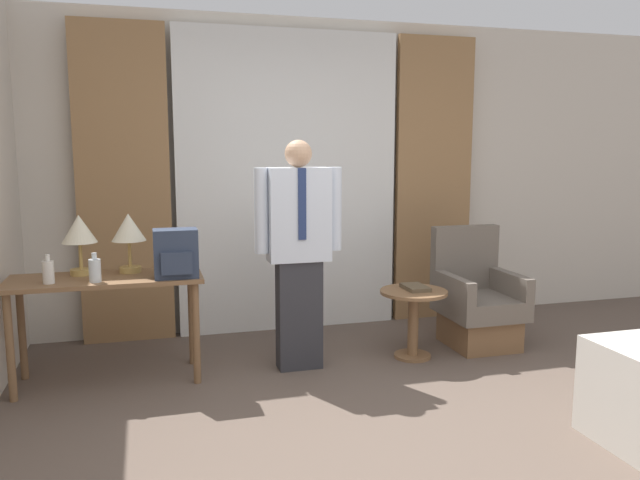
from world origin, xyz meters
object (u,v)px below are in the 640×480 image
(person, at_px, (299,247))
(side_table, at_px, (413,312))
(bottle_near_edge, at_px, (48,272))
(armchair, at_px, (477,304))
(backpack, at_px, (176,254))
(table_lamp_right, at_px, (129,231))
(book, at_px, (415,287))
(table_lamp_left, at_px, (79,232))
(bottle_by_lamp, at_px, (95,270))
(desk, at_px, (106,293))

(person, bearing_deg, side_table, -1.63)
(bottle_near_edge, distance_m, armchair, 3.21)
(backpack, xyz_separation_m, person, (0.86, 0.05, 0.00))
(table_lamp_right, relative_size, person, 0.25)
(bottle_near_edge, bearing_deg, person, 0.81)
(book, bearing_deg, table_lamp_left, 174.90)
(side_table, bearing_deg, backpack, -179.07)
(bottle_by_lamp, bearing_deg, armchair, 3.85)
(table_lamp_right, height_order, person, person)
(bottle_by_lamp, bearing_deg, book, 1.52)
(side_table, bearing_deg, bottle_by_lamp, -179.19)
(desk, height_order, person, person)
(bottle_near_edge, distance_m, side_table, 2.58)
(table_lamp_right, bearing_deg, desk, -142.20)
(armchair, bearing_deg, backpack, -175.41)
(backpack, height_order, armchair, backpack)
(table_lamp_right, height_order, side_table, table_lamp_right)
(bottle_near_edge, height_order, armchair, armchair)
(bottle_near_edge, bearing_deg, table_lamp_left, 53.75)
(bottle_by_lamp, xyz_separation_m, book, (2.28, 0.06, -0.27))
(table_lamp_right, xyz_separation_m, armchair, (2.68, -0.08, -0.69))
(desk, relative_size, bottle_by_lamp, 6.61)
(table_lamp_right, relative_size, armchair, 0.43)
(bottle_near_edge, height_order, bottle_by_lamp, bottle_by_lamp)
(person, relative_size, armchair, 1.74)
(bottle_by_lamp, xyz_separation_m, backpack, (0.51, 0.00, 0.08))
(table_lamp_right, distance_m, backpack, 0.43)
(table_lamp_left, relative_size, table_lamp_right, 1.00)
(backpack, distance_m, side_table, 1.83)
(desk, distance_m, table_lamp_right, 0.45)
(desk, relative_size, table_lamp_left, 3.08)
(armchair, bearing_deg, table_lamp_left, 178.48)
(table_lamp_left, bearing_deg, bottle_near_edge, -126.25)
(desk, bearing_deg, table_lamp_left, 142.20)
(desk, relative_size, side_table, 2.42)
(table_lamp_right, xyz_separation_m, side_table, (2.05, -0.24, -0.67))
(armchair, xyz_separation_m, side_table, (-0.63, -0.16, 0.02))
(person, distance_m, armchair, 1.62)
(desk, xyz_separation_m, book, (2.23, -0.09, -0.08))
(desk, bearing_deg, person, -4.00)
(person, bearing_deg, armchair, 5.17)
(bottle_near_edge, distance_m, book, 2.58)
(desk, xyz_separation_m, armchair, (2.84, 0.05, -0.29))
(backpack, xyz_separation_m, side_table, (1.75, 0.03, -0.53))
(book, bearing_deg, person, -179.79)
(person, bearing_deg, bottle_near_edge, -179.19)
(desk, relative_size, book, 5.16)
(bottle_near_edge, height_order, side_table, bottle_near_edge)
(side_table, bearing_deg, table_lamp_left, 174.17)
(table_lamp_left, relative_size, armchair, 0.43)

